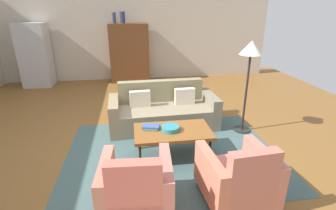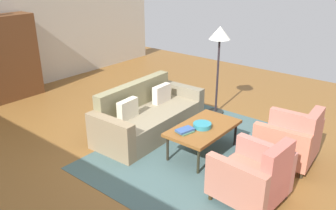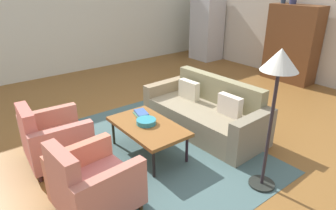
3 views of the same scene
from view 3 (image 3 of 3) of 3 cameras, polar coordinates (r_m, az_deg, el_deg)
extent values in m
plane|color=brown|center=(5.00, -0.11, -5.25)|extent=(10.51, 10.51, 0.00)
cube|color=beige|center=(7.94, 26.50, 13.86)|extent=(8.62, 0.12, 2.80)
cube|color=silver|center=(8.28, -19.51, 15.25)|extent=(0.12, 8.76, 2.80)
cube|color=#425C5C|center=(4.50, -3.20, -8.72)|extent=(3.40, 2.60, 0.01)
cube|color=gray|center=(5.00, 6.65, -2.71)|extent=(1.77, 0.97, 0.42)
cube|color=#7F7856|center=(5.15, 9.53, 0.65)|extent=(1.75, 0.25, 0.86)
cube|color=#79705B|center=(4.43, 15.77, -5.64)|extent=(0.21, 0.91, 0.62)
cube|color=#897456|center=(5.59, -0.43, 1.51)|extent=(0.21, 0.91, 0.62)
cube|color=beige|center=(4.65, 11.73, -0.09)|extent=(0.40, 0.13, 0.32)
cube|color=beige|center=(5.20, 4.01, 2.93)|extent=(0.41, 0.15, 0.32)
cylinder|color=black|center=(4.90, -4.62, -3.25)|extent=(0.04, 0.04, 0.41)
cylinder|color=black|center=(4.17, 3.61, -8.41)|extent=(0.04, 0.04, 0.41)
cylinder|color=#28271A|center=(4.66, -10.38, -5.11)|extent=(0.04, 0.04, 0.41)
cylinder|color=black|center=(3.87, -2.74, -11.12)|extent=(0.04, 0.04, 0.41)
cube|color=brown|center=(4.27, -3.88, -4.07)|extent=(1.20, 0.70, 0.05)
cylinder|color=#332711|center=(4.89, -17.16, -6.42)|extent=(0.05, 0.05, 0.10)
cylinder|color=#302220|center=(4.33, -14.30, -10.25)|extent=(0.05, 0.05, 0.10)
cylinder|color=#3C271F|center=(4.78, -24.95, -8.39)|extent=(0.05, 0.05, 0.10)
cylinder|color=#391F21|center=(4.21, -23.15, -12.66)|extent=(0.05, 0.05, 0.10)
cube|color=#BB715B|center=(4.44, -20.26, -7.13)|extent=(0.61, 0.84, 0.30)
cube|color=#C56659|center=(4.28, -24.94, -5.42)|extent=(0.57, 0.18, 0.78)
cube|color=#B5725E|center=(4.67, -21.58, -3.92)|extent=(0.17, 0.81, 0.56)
cube|color=#BC7063|center=(4.08, -19.24, -7.65)|extent=(0.17, 0.81, 0.56)
cylinder|color=#352D15|center=(3.97, -11.36, -13.40)|extent=(0.05, 0.05, 0.10)
cylinder|color=#382510|center=(3.52, -5.23, -18.57)|extent=(0.05, 0.05, 0.10)
cylinder|color=#302718|center=(3.76, -20.60, -17.03)|extent=(0.05, 0.05, 0.10)
cube|color=#C36F6A|center=(3.48, -13.51, -15.44)|extent=(0.62, 0.84, 0.30)
cube|color=#B86D5D|center=(3.24, -19.14, -14.21)|extent=(0.57, 0.18, 0.78)
cube|color=#C57257|center=(3.66, -16.39, -11.15)|extent=(0.18, 0.81, 0.56)
cube|color=#BC7160|center=(3.16, -10.57, -16.67)|extent=(0.18, 0.81, 0.56)
cylinder|color=teal|center=(4.27, -4.18, -3.18)|extent=(0.28, 0.28, 0.07)
cube|color=#487756|center=(4.55, -5.10, -1.76)|extent=(0.27, 0.24, 0.02)
cube|color=#355492|center=(4.54, -5.11, -1.46)|extent=(0.29, 0.22, 0.03)
cube|color=brown|center=(7.85, 22.61, 10.69)|extent=(1.20, 0.50, 1.80)
cube|color=#3C2717|center=(8.22, 21.73, 11.32)|extent=(0.56, 0.01, 1.51)
cube|color=#442B20|center=(7.94, 25.43, 10.34)|extent=(0.56, 0.01, 1.51)
cube|color=#B7BABF|center=(9.43, 7.42, 14.26)|extent=(0.80, 0.70, 1.85)
cylinder|color=#99999E|center=(9.64, 9.28, 14.92)|extent=(0.02, 0.02, 0.70)
cylinder|color=black|center=(4.02, 17.41, -14.14)|extent=(0.32, 0.32, 0.03)
cylinder|color=black|center=(3.63, 18.80, -4.80)|extent=(0.04, 0.04, 1.45)
cone|color=silver|center=(3.34, 20.68, 8.11)|extent=(0.40, 0.40, 0.24)
camera|label=1|loc=(3.99, -59.79, 10.02)|focal=26.95mm
camera|label=2|loc=(7.24, -45.48, 20.19)|focal=37.03mm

